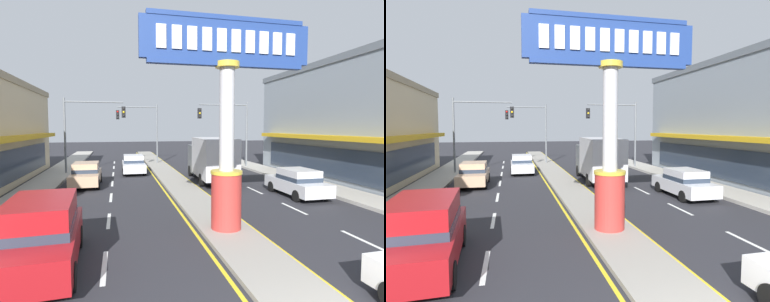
# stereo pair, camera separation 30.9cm
# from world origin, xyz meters

# --- Properties ---
(median_strip) EXTENTS (1.92, 52.00, 0.14)m
(median_strip) POSITION_xyz_m (0.00, 18.00, 0.07)
(median_strip) COLOR gray
(median_strip) RESTS_ON ground
(sidewalk_left) EXTENTS (2.30, 60.00, 0.18)m
(sidewalk_left) POSITION_xyz_m (-8.71, 16.00, 0.09)
(sidewalk_left) COLOR #ADA89E
(sidewalk_left) RESTS_ON ground
(sidewalk_right) EXTENTS (2.30, 60.00, 0.18)m
(sidewalk_right) POSITION_xyz_m (8.71, 16.00, 0.09)
(sidewalk_right) COLOR #ADA89E
(sidewalk_right) RESTS_ON ground
(lane_markings) EXTENTS (8.66, 52.00, 0.01)m
(lane_markings) POSITION_xyz_m (-0.00, 16.65, 0.00)
(lane_markings) COLOR silver
(lane_markings) RESTS_ON ground
(district_sign) EXTENTS (6.22, 1.16, 7.61)m
(district_sign) POSITION_xyz_m (0.00, 6.78, 4.18)
(district_sign) COLOR #B7332D
(district_sign) RESTS_ON median_strip
(storefront_right) EXTENTS (8.99, 19.72, 8.49)m
(storefront_right) POSITION_xyz_m (13.91, 14.41, 4.24)
(storefront_right) COLOR gray
(storefront_right) RESTS_ON ground
(traffic_light_left_side) EXTENTS (4.86, 0.46, 6.20)m
(traffic_light_left_side) POSITION_xyz_m (-6.19, 22.80, 4.25)
(traffic_light_left_side) COLOR slate
(traffic_light_left_side) RESTS_ON ground
(traffic_light_right_side) EXTENTS (4.86, 0.46, 6.20)m
(traffic_light_right_side) POSITION_xyz_m (6.19, 23.53, 4.25)
(traffic_light_right_side) COLOR slate
(traffic_light_right_side) RESTS_ON ground
(traffic_light_median_far) EXTENTS (4.20, 0.46, 6.20)m
(traffic_light_median_far) POSITION_xyz_m (-1.35, 28.64, 4.19)
(traffic_light_median_far) COLOR slate
(traffic_light_median_far) RESTS_ON ground
(sedan_near_right_lane) EXTENTS (1.85, 4.31, 1.53)m
(sedan_near_right_lane) POSITION_xyz_m (-2.61, 22.47, 0.79)
(sedan_near_right_lane) COLOR silver
(sedan_near_right_lane) RESTS_ON ground
(box_truck_near_left_lane) EXTENTS (2.54, 7.01, 3.12)m
(box_truck_near_left_lane) POSITION_xyz_m (2.52, 17.11, 1.69)
(box_truck_near_left_lane) COLOR #4C5156
(box_truck_near_left_lane) RESTS_ON ground
(sedan_mid_left_lane) EXTENTS (1.85, 4.30, 1.53)m
(sedan_mid_left_lane) POSITION_xyz_m (-5.91, 17.51, 0.79)
(sedan_mid_left_lane) COLOR tan
(sedan_mid_left_lane) RESTS_ON ground
(suv_far_left_oncoming) EXTENTS (2.16, 4.70, 1.90)m
(suv_far_left_oncoming) POSITION_xyz_m (-5.91, 5.11, 0.98)
(suv_far_left_oncoming) COLOR maroon
(suv_far_left_oncoming) RESTS_ON ground
(sedan_kerb_right) EXTENTS (1.87, 4.32, 1.53)m
(sedan_kerb_right) POSITION_xyz_m (5.91, 11.60, 0.79)
(sedan_kerb_right) COLOR silver
(sedan_kerb_right) RESTS_ON ground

